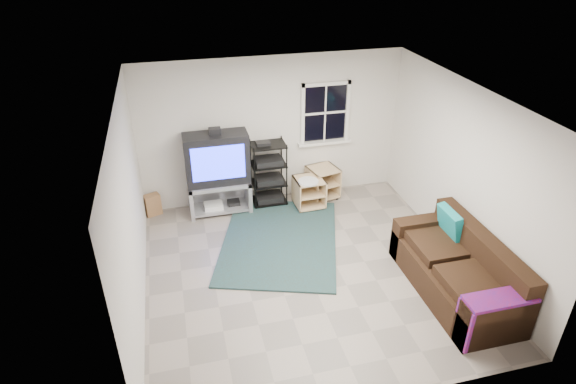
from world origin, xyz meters
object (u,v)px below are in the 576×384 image
object	(u,v)px
side_table_right	(308,190)
sofa	(458,272)
tv_unit	(217,167)
av_rack	(269,177)
side_table_left	(322,181)

from	to	relation	value
side_table_right	sofa	xyz separation A→B (m)	(1.32, -2.72, 0.02)
tv_unit	side_table_right	world-z (taller)	tv_unit
tv_unit	av_rack	xyz separation A→B (m)	(0.89, 0.05, -0.34)
tv_unit	av_rack	bearing A→B (deg)	3.13
tv_unit	sofa	size ratio (longest dim) A/B	0.74
tv_unit	sofa	xyz separation A→B (m)	(2.87, -2.94, -0.52)
tv_unit	av_rack	size ratio (longest dim) A/B	1.30
av_rack	side_table_left	world-z (taller)	av_rack
side_table_right	side_table_left	bearing A→B (deg)	39.71
av_rack	sofa	size ratio (longest dim) A/B	0.57
sofa	tv_unit	bearing A→B (deg)	134.28
side_table_left	sofa	world-z (taller)	sofa
tv_unit	side_table_left	bearing A→B (deg)	1.68
side_table_left	side_table_right	bearing A→B (deg)	-140.29
tv_unit	av_rack	world-z (taller)	tv_unit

